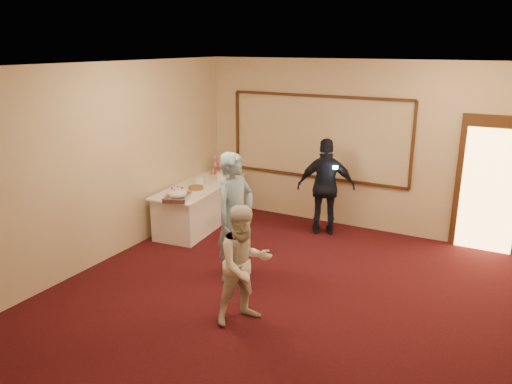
{
  "coord_description": "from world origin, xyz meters",
  "views": [
    {
      "loc": [
        2.48,
        -5.01,
        3.25
      ],
      "look_at": [
        -0.85,
        1.18,
        1.15
      ],
      "focal_mm": 35.0,
      "sensor_mm": 36.0,
      "label": 1
    }
  ],
  "objects_px": {
    "tart": "(196,188)",
    "plate_stack_b": "(221,177)",
    "woman": "(244,265)",
    "plate_stack_a": "(199,180)",
    "cupcake_stand": "(217,166)",
    "buffet_table": "(200,205)",
    "pavlova_tray": "(177,195)",
    "guest": "(326,187)",
    "man": "(235,217)"
  },
  "relations": [
    {
      "from": "cupcake_stand",
      "to": "buffet_table",
      "type": "bearing_deg",
      "value": -78.07
    },
    {
      "from": "cupcake_stand",
      "to": "pavlova_tray",
      "type": "bearing_deg",
      "value": -78.24
    },
    {
      "from": "pavlova_tray",
      "to": "plate_stack_b",
      "type": "height_order",
      "value": "pavlova_tray"
    },
    {
      "from": "pavlova_tray",
      "to": "plate_stack_a",
      "type": "relative_size",
      "value": 3.47
    },
    {
      "from": "man",
      "to": "woman",
      "type": "xyz_separation_m",
      "value": [
        0.68,
        -0.94,
        -0.19
      ]
    },
    {
      "from": "pavlova_tray",
      "to": "man",
      "type": "xyz_separation_m",
      "value": [
        1.5,
        -0.67,
        0.07
      ]
    },
    {
      "from": "cupcake_stand",
      "to": "tart",
      "type": "bearing_deg",
      "value": -75.47
    },
    {
      "from": "tart",
      "to": "plate_stack_b",
      "type": "bearing_deg",
      "value": 83.52
    },
    {
      "from": "plate_stack_b",
      "to": "guest",
      "type": "relative_size",
      "value": 0.11
    },
    {
      "from": "tart",
      "to": "woman",
      "type": "relative_size",
      "value": 0.21
    },
    {
      "from": "plate_stack_a",
      "to": "woman",
      "type": "distance_m",
      "value": 3.56
    },
    {
      "from": "buffet_table",
      "to": "tart",
      "type": "height_order",
      "value": "tart"
    },
    {
      "from": "cupcake_stand",
      "to": "plate_stack_b",
      "type": "distance_m",
      "value": 0.61
    },
    {
      "from": "pavlova_tray",
      "to": "guest",
      "type": "height_order",
      "value": "guest"
    },
    {
      "from": "pavlova_tray",
      "to": "guest",
      "type": "bearing_deg",
      "value": 38.9
    },
    {
      "from": "plate_stack_b",
      "to": "plate_stack_a",
      "type": "bearing_deg",
      "value": -126.02
    },
    {
      "from": "plate_stack_a",
      "to": "tart",
      "type": "height_order",
      "value": "plate_stack_a"
    },
    {
      "from": "plate_stack_b",
      "to": "guest",
      "type": "bearing_deg",
      "value": 7.92
    },
    {
      "from": "cupcake_stand",
      "to": "man",
      "type": "height_order",
      "value": "man"
    },
    {
      "from": "pavlova_tray",
      "to": "cupcake_stand",
      "type": "distance_m",
      "value": 1.84
    },
    {
      "from": "tart",
      "to": "guest",
      "type": "relative_size",
      "value": 0.18
    },
    {
      "from": "woman",
      "to": "guest",
      "type": "height_order",
      "value": "guest"
    },
    {
      "from": "plate_stack_a",
      "to": "plate_stack_b",
      "type": "xyz_separation_m",
      "value": [
        0.25,
        0.35,
        0.01
      ]
    },
    {
      "from": "guest",
      "to": "buffet_table",
      "type": "bearing_deg",
      "value": -4.95
    },
    {
      "from": "pavlova_tray",
      "to": "tart",
      "type": "xyz_separation_m",
      "value": [
        -0.07,
        0.62,
        -0.06
      ]
    },
    {
      "from": "cupcake_stand",
      "to": "woman",
      "type": "distance_m",
      "value": 4.27
    },
    {
      "from": "cupcake_stand",
      "to": "woman",
      "type": "xyz_separation_m",
      "value": [
        2.56,
        -3.42,
        -0.18
      ]
    },
    {
      "from": "plate_stack_a",
      "to": "man",
      "type": "height_order",
      "value": "man"
    },
    {
      "from": "plate_stack_a",
      "to": "guest",
      "type": "distance_m",
      "value": 2.32
    },
    {
      "from": "buffet_table",
      "to": "man",
      "type": "xyz_separation_m",
      "value": [
        1.69,
        -1.56,
        0.53
      ]
    },
    {
      "from": "plate_stack_a",
      "to": "guest",
      "type": "height_order",
      "value": "guest"
    },
    {
      "from": "plate_stack_a",
      "to": "guest",
      "type": "xyz_separation_m",
      "value": [
        2.23,
        0.62,
        0.01
      ]
    },
    {
      "from": "plate_stack_a",
      "to": "pavlova_tray",
      "type": "bearing_deg",
      "value": -76.25
    },
    {
      "from": "buffet_table",
      "to": "guest",
      "type": "distance_m",
      "value": 2.34
    },
    {
      "from": "woman",
      "to": "plate_stack_a",
      "type": "bearing_deg",
      "value": 77.19
    },
    {
      "from": "tart",
      "to": "man",
      "type": "distance_m",
      "value": 2.04
    },
    {
      "from": "pavlova_tray",
      "to": "man",
      "type": "relative_size",
      "value": 0.32
    },
    {
      "from": "woman",
      "to": "guest",
      "type": "xyz_separation_m",
      "value": [
        -0.19,
        3.22,
        0.12
      ]
    },
    {
      "from": "buffet_table",
      "to": "plate_stack_a",
      "type": "xyz_separation_m",
      "value": [
        -0.06,
        0.09,
        0.45
      ]
    },
    {
      "from": "cupcake_stand",
      "to": "plate_stack_b",
      "type": "height_order",
      "value": "cupcake_stand"
    },
    {
      "from": "plate_stack_a",
      "to": "man",
      "type": "distance_m",
      "value": 2.41
    },
    {
      "from": "plate_stack_b",
      "to": "woman",
      "type": "height_order",
      "value": "woman"
    },
    {
      "from": "pavlova_tray",
      "to": "plate_stack_a",
      "type": "xyz_separation_m",
      "value": [
        -0.24,
        0.99,
        -0.01
      ]
    },
    {
      "from": "man",
      "to": "woman",
      "type": "bearing_deg",
      "value": -130.85
    },
    {
      "from": "plate_stack_b",
      "to": "tart",
      "type": "xyz_separation_m",
      "value": [
        -0.08,
        -0.71,
        -0.05
      ]
    },
    {
      "from": "woman",
      "to": "pavlova_tray",
      "type": "bearing_deg",
      "value": 87.73
    },
    {
      "from": "plate_stack_b",
      "to": "cupcake_stand",
      "type": "bearing_deg",
      "value": 129.36
    },
    {
      "from": "plate_stack_b",
      "to": "man",
      "type": "xyz_separation_m",
      "value": [
        1.49,
        -2.0,
        0.07
      ]
    },
    {
      "from": "buffet_table",
      "to": "cupcake_stand",
      "type": "height_order",
      "value": "cupcake_stand"
    },
    {
      "from": "buffet_table",
      "to": "plate_stack_b",
      "type": "xyz_separation_m",
      "value": [
        0.19,
        0.44,
        0.46
      ]
    }
  ]
}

